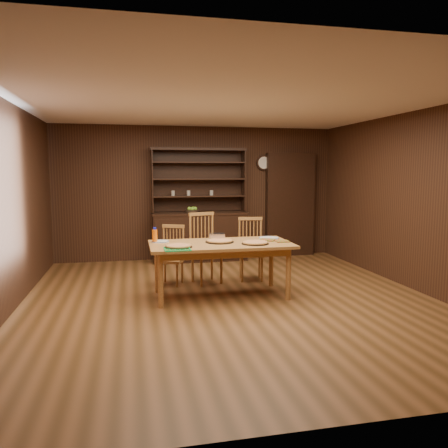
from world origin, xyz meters
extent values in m
plane|color=brown|center=(0.00, 0.00, 0.00)|extent=(6.00, 6.00, 0.00)
plane|color=white|center=(0.00, 0.00, 2.60)|extent=(6.00, 6.00, 0.00)
plane|color=#3C2213|center=(0.00, 3.00, 1.30)|extent=(5.50, 0.00, 5.50)
plane|color=#3C2213|center=(0.00, -3.00, 1.30)|extent=(5.50, 0.00, 5.50)
plane|color=#3C2213|center=(-2.75, 0.00, 1.30)|extent=(0.00, 6.00, 6.00)
plane|color=#3C2213|center=(2.75, 0.00, 1.30)|extent=(0.00, 6.00, 6.00)
cube|color=black|center=(0.00, 2.74, 0.45)|extent=(1.80, 0.50, 0.90)
cube|color=black|center=(0.00, 2.74, 0.92)|extent=(1.84, 0.52, 0.04)
cube|color=black|center=(0.00, 2.97, 1.55)|extent=(1.80, 0.02, 1.20)
cube|color=black|center=(-0.89, 2.82, 1.55)|extent=(0.02, 0.32, 1.20)
cube|color=black|center=(0.89, 2.82, 1.55)|extent=(0.02, 0.32, 1.20)
cube|color=black|center=(0.00, 2.82, 2.15)|extent=(1.84, 0.34, 0.05)
cylinder|color=gray|center=(-0.50, 2.82, 1.31)|extent=(0.07, 0.07, 0.10)
cylinder|color=gray|center=(-0.20, 2.82, 1.31)|extent=(0.07, 0.07, 0.10)
cube|color=black|center=(1.90, 2.90, 1.05)|extent=(1.00, 0.18, 2.10)
cylinder|color=black|center=(1.35, 2.96, 1.90)|extent=(0.30, 0.04, 0.30)
cylinder|color=#F3E8CF|center=(1.35, 2.94, 1.90)|extent=(0.24, 0.01, 0.24)
cube|color=#BA8A40|center=(-0.10, 0.24, 0.73)|extent=(1.94, 0.97, 0.04)
cylinder|color=#BA8A40|center=(-0.95, -0.13, 0.35)|extent=(0.07, 0.07, 0.71)
cylinder|color=#BA8A40|center=(-0.95, 0.61, 0.35)|extent=(0.07, 0.07, 0.71)
cylinder|color=#BA8A40|center=(0.76, -0.13, 0.35)|extent=(0.07, 0.07, 0.71)
cylinder|color=#BA8A40|center=(0.76, 0.61, 0.35)|extent=(0.07, 0.07, 0.71)
cube|color=#A46C38|center=(-0.72, 1.02, 0.38)|extent=(0.48, 0.47, 0.04)
cylinder|color=#A46C38|center=(-0.90, 0.95, 0.18)|extent=(0.03, 0.03, 0.36)
cylinder|color=#A46C38|center=(-0.80, 1.19, 0.18)|extent=(0.03, 0.03, 0.36)
cylinder|color=#A46C38|center=(-0.64, 0.84, 0.18)|extent=(0.03, 0.03, 0.36)
cylinder|color=#A46C38|center=(-0.54, 1.08, 0.18)|extent=(0.03, 0.03, 0.36)
cube|color=#A46C38|center=(-0.66, 1.15, 0.88)|extent=(0.34, 0.17, 0.05)
cube|color=#A46C38|center=(-0.16, 0.99, 0.46)|extent=(0.55, 0.54, 0.04)
cylinder|color=#A46C38|center=(-0.28, 0.78, 0.22)|extent=(0.04, 0.04, 0.44)
cylinder|color=#A46C38|center=(-0.37, 1.09, 0.22)|extent=(0.04, 0.04, 0.44)
cylinder|color=#A46C38|center=(0.04, 0.88, 0.22)|extent=(0.04, 0.04, 0.44)
cylinder|color=#A46C38|center=(-0.05, 1.19, 0.22)|extent=(0.04, 0.04, 0.44)
cube|color=#A46C38|center=(-0.22, 1.16, 1.07)|extent=(0.42, 0.15, 0.05)
cube|color=#A46C38|center=(0.56, 1.03, 0.42)|extent=(0.47, 0.45, 0.04)
cylinder|color=#A46C38|center=(0.38, 0.91, 0.20)|extent=(0.03, 0.03, 0.40)
cylinder|color=#A46C38|center=(0.43, 1.20, 0.20)|extent=(0.03, 0.03, 0.40)
cylinder|color=#A46C38|center=(0.69, 0.86, 0.20)|extent=(0.03, 0.03, 0.40)
cylinder|color=#A46C38|center=(0.74, 1.15, 0.20)|extent=(0.03, 0.03, 0.40)
cube|color=#A46C38|center=(0.59, 1.20, 0.97)|extent=(0.39, 0.10, 0.05)
cylinder|color=black|center=(-0.70, 0.02, 0.76)|extent=(0.36, 0.36, 0.01)
cylinder|color=tan|center=(-0.70, 0.02, 0.77)|extent=(0.33, 0.33, 0.02)
torus|color=#C29045|center=(-0.70, 0.02, 0.77)|extent=(0.34, 0.34, 0.03)
cylinder|color=black|center=(0.34, 0.06, 0.76)|extent=(0.37, 0.37, 0.01)
cylinder|color=tan|center=(0.34, 0.06, 0.77)|extent=(0.34, 0.34, 0.02)
torus|color=#C29045|center=(0.34, 0.06, 0.77)|extent=(0.35, 0.35, 0.03)
cylinder|color=black|center=(-0.10, 0.30, 0.76)|extent=(0.39, 0.39, 0.01)
cylinder|color=tan|center=(-0.10, 0.30, 0.77)|extent=(0.35, 0.35, 0.02)
torus|color=#C29045|center=(-0.10, 0.30, 0.77)|extent=(0.36, 0.36, 0.03)
cylinder|color=white|center=(-0.90, 0.50, 0.76)|extent=(0.24, 0.24, 0.01)
torus|color=#2D4988|center=(-0.90, 0.50, 0.76)|extent=(0.24, 0.24, 0.01)
cylinder|color=white|center=(0.68, 0.49, 0.76)|extent=(0.29, 0.29, 0.01)
torus|color=#2D4988|center=(0.68, 0.49, 0.76)|extent=(0.29, 0.29, 0.01)
cube|color=silver|center=(-0.09, 0.54, 0.79)|extent=(0.24, 0.19, 0.09)
cylinder|color=orange|center=(-0.98, 0.47, 0.84)|extent=(0.07, 0.07, 0.18)
cylinder|color=#161EB6|center=(-0.98, 0.47, 0.95)|extent=(0.04, 0.04, 0.03)
cube|color=red|center=(0.77, 0.17, 0.76)|extent=(0.19, 0.19, 0.01)
cube|color=red|center=(0.60, 0.32, 0.76)|extent=(0.28, 0.28, 0.02)
cylinder|color=black|center=(-0.15, 2.69, 0.97)|extent=(0.27, 0.27, 0.06)
sphere|color=#77AF2E|center=(-0.20, 2.69, 1.02)|extent=(0.08, 0.08, 0.08)
sphere|color=#77AF2E|center=(-0.12, 2.72, 1.02)|extent=(0.08, 0.08, 0.08)
sphere|color=#77AF2E|center=(-0.15, 2.64, 1.02)|extent=(0.08, 0.08, 0.08)
sphere|color=#77AF2E|center=(-0.09, 2.67, 1.02)|extent=(0.08, 0.08, 0.08)
camera|label=1|loc=(-1.29, -5.56, 1.73)|focal=35.00mm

